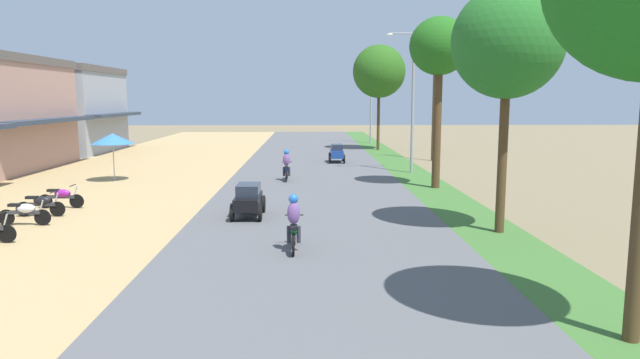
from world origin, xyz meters
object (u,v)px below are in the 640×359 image
object	(u,v)px
parked_motorbike_sixth	(61,196)
streetlamp_near	(413,92)
car_sedan_black	(248,199)
car_hatchback_blue	(337,152)
median_tree_third	(439,49)
parked_motorbike_fifth	(41,203)
streetlamp_mid	(371,97)
parked_motorbike_fourth	(25,211)
vendor_umbrella	(113,139)
utility_pole_near	(434,96)
median_tree_fourth	(379,72)
motorbike_foreground_rider	(294,224)
median_tree_second	(508,43)
motorbike_ahead_second	(287,166)

from	to	relation	value
parked_motorbike_sixth	streetlamp_near	distance (m)	19.54
car_sedan_black	car_hatchback_blue	distance (m)	18.25
car_sedan_black	car_hatchback_blue	xyz separation A→B (m)	(4.15, 17.77, 0.01)
median_tree_third	streetlamp_near	bearing A→B (deg)	91.59
parked_motorbike_sixth	car_hatchback_blue	bearing A→B (deg)	53.62
parked_motorbike_fifth	streetlamp_mid	world-z (taller)	streetlamp_mid
parked_motorbike_fourth	median_tree_third	distance (m)	18.89
vendor_umbrella	utility_pole_near	bearing A→B (deg)	27.76
parked_motorbike_fourth	car_hatchback_blue	distance (m)	22.36
car_sedan_black	parked_motorbike_sixth	bearing A→B (deg)	166.62
parked_motorbike_fourth	parked_motorbike_sixth	distance (m)	3.10
parked_motorbike_fourth	median_tree_fourth	world-z (taller)	median_tree_fourth
vendor_umbrella	parked_motorbike_fourth	bearing A→B (deg)	-87.27
streetlamp_mid	car_hatchback_blue	size ratio (longest dim) A/B	3.85
streetlamp_mid	motorbike_foreground_rider	xyz separation A→B (m)	(-6.49, -39.23, -3.66)
streetlamp_near	vendor_umbrella	bearing A→B (deg)	-169.28
parked_motorbike_fifth	vendor_umbrella	world-z (taller)	vendor_umbrella
parked_motorbike_fourth	parked_motorbike_fifth	distance (m)	1.49
median_tree_second	median_tree_third	world-z (taller)	median_tree_third
parked_motorbike_fourth	motorbike_ahead_second	bearing A→B (deg)	50.70
motorbike_foreground_rider	car_sedan_black	bearing A→B (deg)	110.43
parked_motorbike_fourth	car_hatchback_blue	world-z (taller)	car_hatchback_blue
parked_motorbike_fifth	streetlamp_mid	distance (m)	37.98
parked_motorbike_fifth	motorbike_ahead_second	world-z (taller)	motorbike_ahead_second
streetlamp_near	car_hatchback_blue	xyz separation A→B (m)	(-4.12, 5.37, -3.98)
parked_motorbike_fourth	car_sedan_black	xyz separation A→B (m)	(7.53, 1.29, 0.19)
median_tree_second	motorbike_foreground_rider	world-z (taller)	median_tree_second
parked_motorbike_fifth	streetlamp_near	distance (m)	20.51
parked_motorbike_fifth	median_tree_second	distance (m)	17.28
streetlamp_mid	utility_pole_near	bearing A→B (deg)	-79.62
vendor_umbrella	median_tree_fourth	size ratio (longest dim) A/B	0.29
parked_motorbike_fourth	car_sedan_black	world-z (taller)	car_sedan_black
median_tree_fourth	motorbike_ahead_second	distance (m)	20.26
streetlamp_near	car_hatchback_blue	world-z (taller)	streetlamp_near
streetlamp_near	motorbike_ahead_second	size ratio (longest dim) A/B	4.52
parked_motorbike_fourth	streetlamp_mid	distance (m)	39.26
streetlamp_near	motorbike_ahead_second	world-z (taller)	streetlamp_near
median_tree_fourth	vendor_umbrella	bearing A→B (deg)	-131.96
parked_motorbike_sixth	median_tree_fourth	world-z (taller)	median_tree_fourth
streetlamp_near	motorbike_foreground_rider	size ratio (longest dim) A/B	4.52
car_sedan_black	parked_motorbike_fourth	bearing A→B (deg)	-170.27
parked_motorbike_sixth	car_sedan_black	distance (m)	7.82
motorbike_foreground_rider	median_tree_fourth	bearing A→B (deg)	78.81
vendor_umbrella	streetlamp_mid	bearing A→B (deg)	57.00
vendor_umbrella	car_hatchback_blue	distance (m)	14.92
median_tree_second	streetlamp_mid	distance (m)	37.06
parked_motorbike_fifth	median_tree_fourth	size ratio (longest dim) A/B	0.21
parked_motorbike_fifth	utility_pole_near	distance (m)	27.07
streetlamp_near	utility_pole_near	bearing A→B (deg)	68.34
utility_pole_near	motorbike_foreground_rider	world-z (taller)	utility_pole_near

